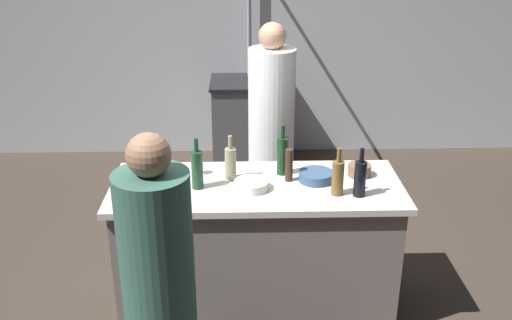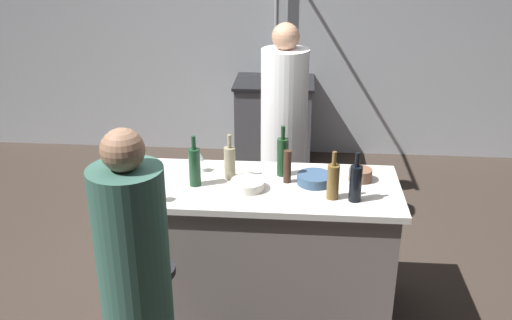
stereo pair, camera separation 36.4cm
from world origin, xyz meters
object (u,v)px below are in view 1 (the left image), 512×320
(bar_stool_left, at_px, (168,320))
(wine_glass_near_right_guest, at_px, (198,159))
(wine_bottle_green, at_px, (197,169))
(wine_bottle_dark, at_px, (360,178))
(chef, at_px, (271,139))
(mixing_bowl_wooden, at_px, (359,170))
(mixing_bowl_ceramic, at_px, (252,185))
(stove_range, at_px, (250,122))
(mixing_bowl_blue, at_px, (316,176))
(pepper_mill, at_px, (289,165))
(wine_bottle_white, at_px, (231,163))
(guest_left, at_px, (160,305))
(wine_bottle_red, at_px, (282,155))
(wine_bottle_amber, at_px, (338,177))
(wine_glass_near_left_guest, at_px, (164,189))

(bar_stool_left, relative_size, wine_glass_near_right_guest, 4.66)
(wine_bottle_green, relative_size, wine_bottle_dark, 1.07)
(chef, bearing_deg, mixing_bowl_wooden, -61.34)
(bar_stool_left, bearing_deg, mixing_bowl_ceramic, 49.65)
(bar_stool_left, xyz_separation_m, wine_glass_near_right_guest, (0.14, 0.79, 0.63))
(chef, bearing_deg, stove_range, 95.95)
(bar_stool_left, height_order, mixing_bowl_blue, mixing_bowl_blue)
(pepper_mill, xyz_separation_m, wine_glass_near_right_guest, (-0.57, 0.12, 0.00))
(mixing_bowl_ceramic, relative_size, mixing_bowl_wooden, 1.43)
(wine_bottle_white, height_order, wine_glass_near_right_guest, wine_bottle_white)
(wine_bottle_white, bearing_deg, pepper_mill, -6.25)
(wine_bottle_green, height_order, wine_bottle_dark, wine_bottle_green)
(wine_bottle_green, bearing_deg, wine_bottle_dark, -7.84)
(guest_left, bearing_deg, chef, 72.82)
(wine_bottle_white, bearing_deg, wine_bottle_red, 11.46)
(pepper_mill, bearing_deg, bar_stool_left, -136.47)
(wine_glass_near_right_guest, bearing_deg, wine_bottle_green, -87.22)
(wine_glass_near_right_guest, bearing_deg, mixing_bowl_wooden, -2.89)
(wine_bottle_amber, relative_size, mixing_bowl_blue, 1.35)
(mixing_bowl_blue, height_order, mixing_bowl_ceramic, mixing_bowl_blue)
(bar_stool_left, xyz_separation_m, pepper_mill, (0.71, 0.67, 0.63))
(wine_bottle_amber, bearing_deg, mixing_bowl_ceramic, 170.72)
(wine_bottle_amber, bearing_deg, mixing_bowl_wooden, 54.95)
(guest_left, distance_m, wine_glass_near_right_guest, 1.18)
(guest_left, distance_m, mixing_bowl_ceramic, 1.03)
(guest_left, relative_size, mixing_bowl_wooden, 11.05)
(wine_glass_near_left_guest, distance_m, mixing_bowl_wooden, 1.25)
(pepper_mill, distance_m, mixing_bowl_ceramic, 0.27)
(stove_range, height_order, mixing_bowl_ceramic, mixing_bowl_ceramic)
(pepper_mill, bearing_deg, wine_bottle_red, 107.74)
(guest_left, bearing_deg, wine_bottle_white, 73.30)
(wine_bottle_green, relative_size, wine_glass_near_left_guest, 2.21)
(wine_bottle_red, bearing_deg, mixing_bowl_wooden, -4.96)
(guest_left, bearing_deg, bar_stool_left, 93.93)
(chef, height_order, guest_left, chef)
(wine_bottle_red, bearing_deg, mixing_bowl_blue, -28.79)
(pepper_mill, height_order, wine_bottle_red, wine_bottle_red)
(mixing_bowl_ceramic, bearing_deg, wine_bottle_dark, -9.25)
(bar_stool_left, bearing_deg, wine_glass_near_left_guest, 94.00)
(mixing_bowl_blue, relative_size, mixing_bowl_wooden, 1.50)
(stove_range, bearing_deg, pepper_mill, -85.19)
(bar_stool_left, distance_m, mixing_bowl_ceramic, 0.91)
(stove_range, relative_size, chef, 0.52)
(mixing_bowl_ceramic, bearing_deg, wine_bottle_amber, -9.28)
(mixing_bowl_wooden, bearing_deg, mixing_bowl_ceramic, -165.42)
(chef, distance_m, wine_glass_near_right_guest, 1.04)
(mixing_bowl_blue, bearing_deg, guest_left, -129.86)
(wine_bottle_green, bearing_deg, mixing_bowl_wooden, 8.42)
(guest_left, relative_size, wine_glass_near_right_guest, 11.00)
(pepper_mill, height_order, wine_bottle_white, wine_bottle_white)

